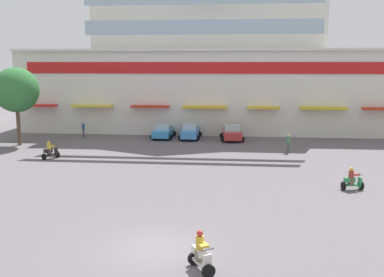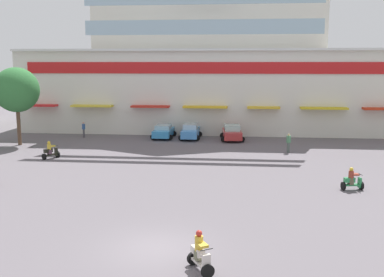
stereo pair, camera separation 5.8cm
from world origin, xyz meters
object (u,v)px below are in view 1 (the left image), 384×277
object	(u,v)px
scooter_rider_0	(352,181)
pedestrian_1	(288,142)
scooter_rider_3	(201,255)
pedestrian_0	(83,129)
plaza_tree_0	(16,90)
parked_car_0	(163,131)
scooter_rider_4	(50,151)
parked_car_1	(190,131)
parked_car_2	(232,133)

from	to	relation	value
scooter_rider_0	pedestrian_1	bearing A→B (deg)	102.99
scooter_rider_3	scooter_rider_0	bearing A→B (deg)	54.52
scooter_rider_0	scooter_rider_3	size ratio (longest dim) A/B	0.91
scooter_rider_0	pedestrian_0	xyz separation A→B (m)	(-23.40, 17.56, 0.38)
plaza_tree_0	pedestrian_0	xyz separation A→B (m)	(4.72, 4.80, -4.33)
parked_car_0	scooter_rider_0	distance (m)	23.41
scooter_rider_0	scooter_rider_3	xyz separation A→B (m)	(-8.54, -11.98, 0.07)
scooter_rider_4	pedestrian_1	xyz separation A→B (m)	(19.92, 4.52, 0.35)
parked_car_0	pedestrian_1	bearing A→B (deg)	-27.96
parked_car_1	scooter_rider_4	distance (m)	15.17
parked_car_1	scooter_rider_0	size ratio (longest dim) A/B	2.84
parked_car_1	scooter_rider_4	size ratio (longest dim) A/B	2.76
scooter_rider_4	pedestrian_0	bearing A→B (deg)	94.45
pedestrian_1	parked_car_0	bearing A→B (deg)	152.04
parked_car_2	scooter_rider_3	xyz separation A→B (m)	(-0.83, -29.41, -0.14)
pedestrian_0	parked_car_0	bearing A→B (deg)	3.30
plaza_tree_0	parked_car_2	bearing A→B (deg)	12.84
parked_car_1	parked_car_0	bearing A→B (deg)	177.59
scooter_rider_0	parked_car_0	bearing A→B (deg)	129.55
plaza_tree_0	pedestrian_1	xyz separation A→B (m)	(25.46, -1.21, -4.34)
scooter_rider_3	pedestrian_1	size ratio (longest dim) A/B	0.93
parked_car_2	scooter_rider_4	xyz separation A→B (m)	(-14.88, -10.39, -0.18)
scooter_rider_0	pedestrian_1	size ratio (longest dim) A/B	0.85
parked_car_0	parked_car_2	world-z (taller)	parked_car_2
parked_car_2	scooter_rider_3	size ratio (longest dim) A/B	2.49
parked_car_2	pedestrian_0	world-z (taller)	pedestrian_0
parked_car_0	scooter_rider_0	bearing A→B (deg)	-50.45
scooter_rider_3	scooter_rider_4	world-z (taller)	scooter_rider_3
parked_car_1	scooter_rider_0	distance (m)	21.60
plaza_tree_0	scooter_rider_0	size ratio (longest dim) A/B	5.13
scooter_rider_4	parked_car_2	bearing A→B (deg)	34.93
scooter_rider_0	pedestrian_0	size ratio (longest dim) A/B	0.86
scooter_rider_4	plaza_tree_0	bearing A→B (deg)	134.03
scooter_rider_3	parked_car_2	bearing A→B (deg)	88.38
pedestrian_0	pedestrian_1	world-z (taller)	pedestrian_1
scooter_rider_4	pedestrian_1	distance (m)	20.43
parked_car_0	scooter_rider_4	world-z (taller)	scooter_rider_4
parked_car_2	parked_car_0	bearing A→B (deg)	174.99
parked_car_0	parked_car_2	size ratio (longest dim) A/B	1.01
parked_car_2	scooter_rider_0	bearing A→B (deg)	-66.13
plaza_tree_0	scooter_rider_0	xyz separation A→B (m)	(28.13, -12.77, -4.71)
pedestrian_1	scooter_rider_4	bearing A→B (deg)	-167.21
parked_car_0	scooter_rider_4	bearing A→B (deg)	-124.86
parked_car_0	parked_car_1	bearing A→B (deg)	-2.41
scooter_rider_0	scooter_rider_4	bearing A→B (deg)	162.70
plaza_tree_0	pedestrian_0	bearing A→B (deg)	45.44
parked_car_2	pedestrian_0	distance (m)	15.70
scooter_rider_4	pedestrian_0	distance (m)	10.57
parked_car_0	parked_car_2	distance (m)	7.23
parked_car_1	pedestrian_0	world-z (taller)	pedestrian_0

